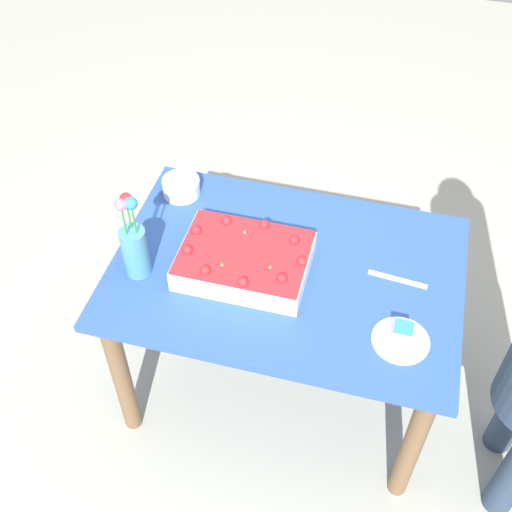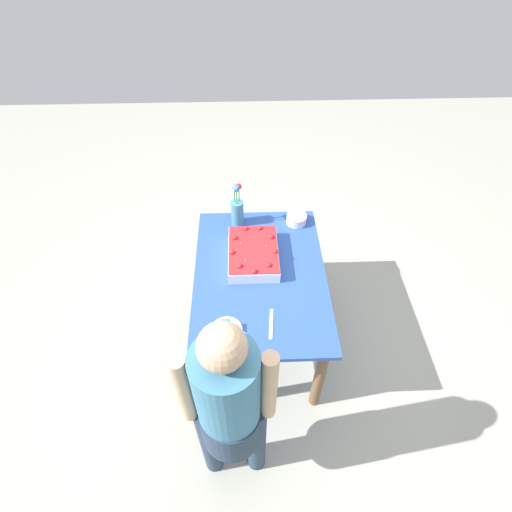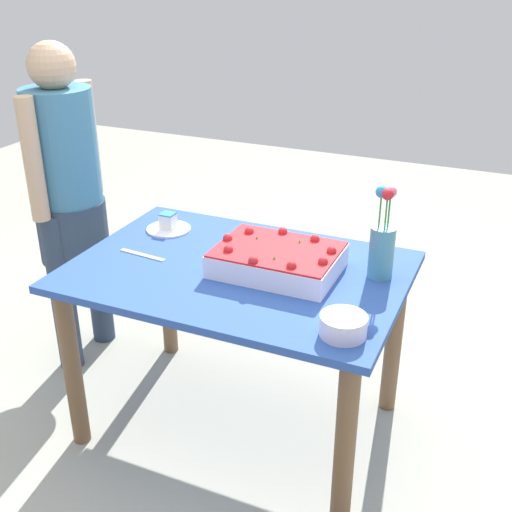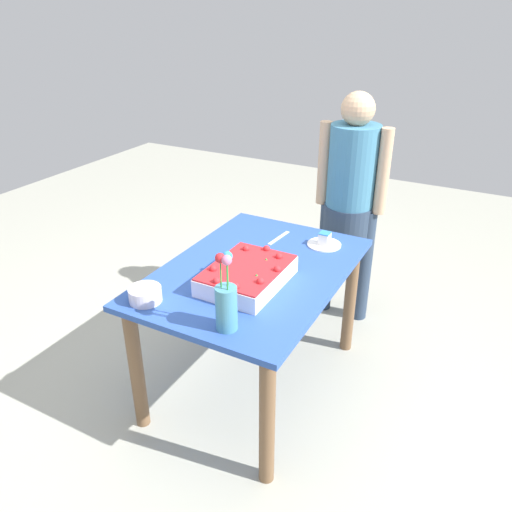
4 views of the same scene
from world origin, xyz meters
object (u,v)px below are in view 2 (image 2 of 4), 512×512
sheet_cake (253,253)px  serving_plate_with_slice (226,329)px  flower_vase (237,210)px  fruit_bowl (296,219)px  cake_knife (271,324)px  person_standing (229,406)px

sheet_cake → serving_plate_with_slice: (0.57, -0.17, -0.03)m
flower_vase → fruit_bowl: (0.01, 0.43, -0.09)m
serving_plate_with_slice → flower_vase: (-0.93, 0.07, 0.11)m
cake_knife → flower_vase: (-0.90, -0.19, 0.12)m
fruit_bowl → person_standing: size_ratio=0.10×
serving_plate_with_slice → fruit_bowl: bearing=151.5°
fruit_bowl → person_standing: person_standing is taller
person_standing → flower_vase: bearing=-1.7°
flower_vase → person_standing: bearing=-1.7°
cake_knife → fruit_bowl: size_ratio=1.41×
serving_plate_with_slice → cake_knife: size_ratio=0.90×
flower_vase → person_standing: person_standing is taller
serving_plate_with_slice → flower_vase: bearing=175.8°
cake_knife → person_standing: 0.59m
flower_vase → sheet_cake: bearing=16.2°
sheet_cake → cake_knife: (0.53, 0.09, -0.05)m
sheet_cake → person_standing: (1.07, -0.15, 0.07)m
cake_knife → flower_vase: size_ratio=0.60×
sheet_cake → flower_vase: bearing=-163.8°
flower_vase → person_standing: (1.43, -0.04, -0.01)m
cake_knife → sheet_cake: bearing=-165.2°
serving_plate_with_slice → person_standing: 0.51m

